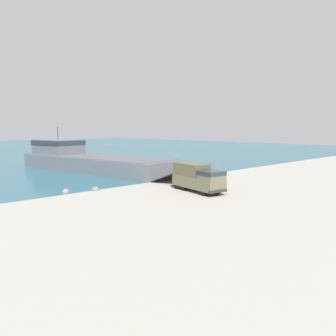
{
  "coord_description": "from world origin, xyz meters",
  "views": [
    {
      "loc": [
        -30.66,
        -26.56,
        7.18
      ],
      "look_at": [
        -2.37,
        3.92,
        2.19
      ],
      "focal_mm": 35.0,
      "sensor_mm": 36.0,
      "label": 1
    }
  ],
  "objects_px": {
    "soldier_on_ramp": "(219,180)",
    "moored_boat_b": "(39,154)",
    "landing_craft": "(87,159)",
    "military_truck": "(198,177)"
  },
  "relations": [
    {
      "from": "soldier_on_ramp",
      "to": "moored_boat_b",
      "type": "relative_size",
      "value": 0.25
    },
    {
      "from": "soldier_on_ramp",
      "to": "landing_craft",
      "type": "bearing_deg",
      "value": 24.44
    },
    {
      "from": "military_truck",
      "to": "moored_boat_b",
      "type": "distance_m",
      "value": 63.35
    },
    {
      "from": "military_truck",
      "to": "landing_craft",
      "type": "bearing_deg",
      "value": -172.25
    },
    {
      "from": "moored_boat_b",
      "to": "landing_craft",
      "type": "bearing_deg",
      "value": -160.43
    },
    {
      "from": "military_truck",
      "to": "moored_boat_b",
      "type": "height_order",
      "value": "military_truck"
    },
    {
      "from": "landing_craft",
      "to": "military_truck",
      "type": "xyz_separation_m",
      "value": [
        -0.69,
        -26.58,
        -0.2
      ]
    },
    {
      "from": "landing_craft",
      "to": "military_truck",
      "type": "height_order",
      "value": "landing_craft"
    },
    {
      "from": "landing_craft",
      "to": "military_truck",
      "type": "bearing_deg",
      "value": -101.05
    },
    {
      "from": "landing_craft",
      "to": "moored_boat_b",
      "type": "relative_size",
      "value": 5.41
    }
  ]
}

